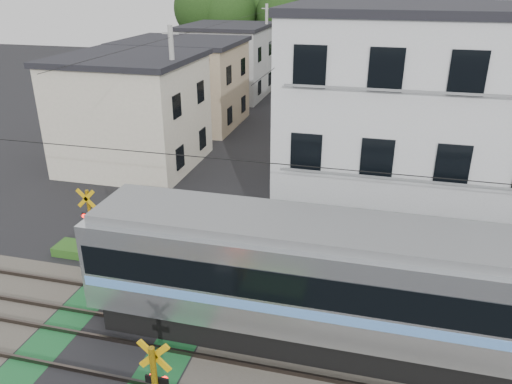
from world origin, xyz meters
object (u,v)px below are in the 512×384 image
(commuter_train, at_px, (415,294))
(crossing_signal_far, at_px, (105,245))
(apartment_block, at_px, (412,125))
(pedestrian, at_px, (295,94))

(commuter_train, distance_m, crossing_signal_far, 11.59)
(apartment_block, height_order, pedestrian, apartment_block)
(commuter_train, bearing_deg, crossing_signal_far, 167.69)
(apartment_block, bearing_deg, commuter_train, -88.91)
(commuter_train, distance_m, apartment_block, 8.68)
(commuter_train, relative_size, apartment_block, 1.88)
(crossing_signal_far, bearing_deg, apartment_block, 27.78)
(pedestrian, bearing_deg, commuter_train, 120.32)
(crossing_signal_far, height_order, pedestrian, crossing_signal_far)
(commuter_train, height_order, pedestrian, commuter_train)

